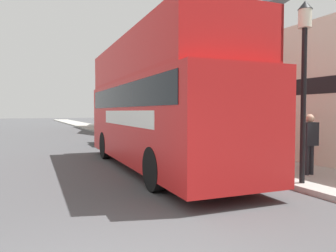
{
  "coord_description": "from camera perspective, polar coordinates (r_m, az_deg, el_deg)",
  "views": [
    {
      "loc": [
        -0.61,
        -3.11,
        1.95
      ],
      "look_at": [
        3.62,
        6.39,
        1.48
      ],
      "focal_mm": 35.0,
      "sensor_mm": 36.0,
      "label": 1
    }
  ],
  "objects": [
    {
      "name": "ground_plane",
      "position": [
        24.19,
        -22.49,
        -2.22
      ],
      "size": [
        144.0,
        144.0,
        0.0
      ],
      "primitive_type": "plane",
      "color": "#4C4C4F"
    },
    {
      "name": "sidewalk",
      "position": [
        22.48,
        -4.41,
        -2.21
      ],
      "size": [
        2.89,
        108.0,
        0.14
      ],
      "color": "#ADAAA3",
      "rests_on": "ground_plane"
    },
    {
      "name": "brick_terrace_rear",
      "position": [
        30.94,
        -1.16,
        8.28
      ],
      "size": [
        6.0,
        24.22,
        10.02
      ],
      "color": "brown",
      "rests_on": "ground_plane"
    },
    {
      "name": "tour_bus",
      "position": [
        11.13,
        -2.18,
        2.35
      ],
      "size": [
        2.83,
        10.05,
        4.28
      ],
      "rotation": [
        0.0,
        0.0,
        -0.03
      ],
      "color": "red",
      "rests_on": "ground_plane"
    },
    {
      "name": "parked_car_ahead_of_bus",
      "position": [
        19.18,
        -9.06,
        -1.09
      ],
      "size": [
        1.94,
        4.21,
        1.54
      ],
      "rotation": [
        0.0,
        0.0,
        -0.03
      ],
      "color": "black",
      "rests_on": "ground_plane"
    },
    {
      "name": "pedestrian_second",
      "position": [
        10.11,
        23.44,
        -2.0
      ],
      "size": [
        0.45,
        0.25,
        1.73
      ],
      "color": "#232328",
      "rests_on": "sidewalk"
    },
    {
      "name": "pedestrian_third",
      "position": [
        11.5,
        19.95,
        -1.38
      ],
      "size": [
        0.45,
        0.25,
        1.74
      ],
      "color": "#232328",
      "rests_on": "sidewalk"
    },
    {
      "name": "lamp_post_nearest",
      "position": [
        8.97,
        22.64,
        10.94
      ],
      "size": [
        0.35,
        0.35,
        4.54
      ],
      "color": "black",
      "rests_on": "sidewalk"
    },
    {
      "name": "lamp_post_second",
      "position": [
        16.28,
        -0.5,
        8.75
      ],
      "size": [
        0.35,
        0.35,
        5.22
      ],
      "color": "black",
      "rests_on": "sidewalk"
    }
  ]
}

